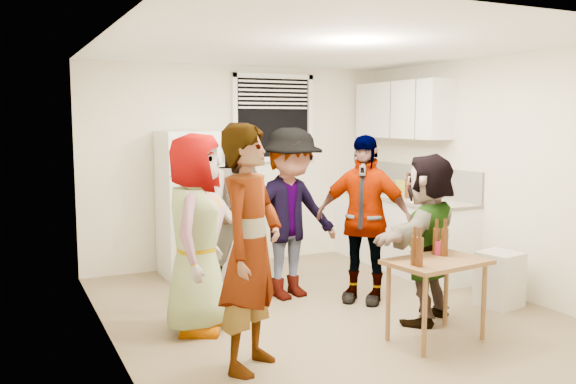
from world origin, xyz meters
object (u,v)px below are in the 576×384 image
trash_bin (499,281)px  guest_grey (198,330)px  beer_bottle_counter (407,198)px  refrigerator (192,204)px  guest_orange (426,320)px  red_cup (439,255)px  beer_bottle_table (444,256)px  blue_cup (423,203)px  guest_black (362,301)px  kettle (384,193)px  guest_back_right (290,297)px  wine_bottle (372,189)px  guest_back_left (244,295)px  guest_stripe (252,367)px  serving_table (435,340)px

trash_bin → guest_grey: (-2.90, 0.61, -0.25)m
beer_bottle_counter → guest_grey: size_ratio=0.13×
refrigerator → guest_orange: refrigerator is taller
red_cup → beer_bottle_table: bearing=-81.8°
red_cup → guest_grey: 2.19m
blue_cup → red_cup: size_ratio=1.07×
guest_grey → guest_black: (1.77, 0.12, 0.00)m
kettle → guest_back_right: kettle is taller
refrigerator → trash_bin: 3.48m
wine_bottle → guest_back_right: size_ratio=0.16×
wine_bottle → beer_bottle_table: (-1.16, -2.85, -0.21)m
guest_grey → guest_back_left: size_ratio=0.96×
blue_cup → guest_stripe: 3.12m
guest_stripe → guest_black: 1.96m
serving_table → guest_orange: size_ratio=0.53×
guest_stripe → guest_back_left: 1.87m
refrigerator → beer_bottle_counter: (2.35, -0.99, 0.05)m
guest_stripe → serving_table: bearing=-47.0°
trash_bin → guest_grey: size_ratio=0.31×
trash_bin → refrigerator: bearing=133.8°
blue_cup → guest_back_left: 2.23m
kettle → red_cup: kettle is taller
kettle → beer_bottle_counter: (-0.05, -0.54, 0.00)m
serving_table → blue_cup: bearing=55.7°
beer_bottle_table → beer_bottle_counter: bearing=61.8°
beer_bottle_table → kettle: bearing=66.4°
blue_cup → guest_back_left: blue_cup is taller
trash_bin → guest_orange: (-0.93, -0.04, -0.25)m
refrigerator → guest_black: (1.25, -1.75, -0.85)m
trash_bin → beer_bottle_table: bearing=-159.3°
red_cup → trash_bin: bearing=17.7°
refrigerator → blue_cup: refrigerator is taller
refrigerator → blue_cup: 2.66m
guest_back_left → guest_back_right: 0.49m
trash_bin → guest_grey: 2.98m
beer_bottle_counter → red_cup: bearing=-119.1°
beer_bottle_counter → guest_back_left: 2.30m
trash_bin → guest_back_left: 2.58m
guest_black → guest_orange: guest_orange is taller
beer_bottle_counter → beer_bottle_table: bearing=-118.2°
guest_grey → guest_orange: bearing=-77.8°
blue_cup → guest_black: size_ratio=0.08×
beer_bottle_counter → trash_bin: beer_bottle_counter is taller
guest_back_right → guest_black: guest_back_right is taller
beer_bottle_counter → beer_bottle_table: beer_bottle_counter is taller
guest_black → blue_cup: bearing=66.5°
guest_black → wine_bottle: bearing=102.8°
red_cup → guest_back_left: size_ratio=0.07×
trash_bin → red_cup: red_cup is taller
red_cup → guest_back_left: (-1.10, 1.76, -0.69)m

